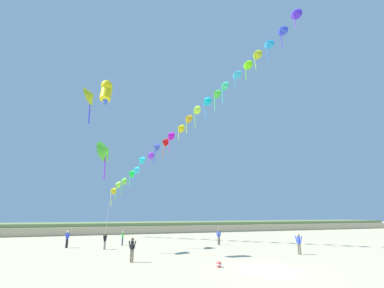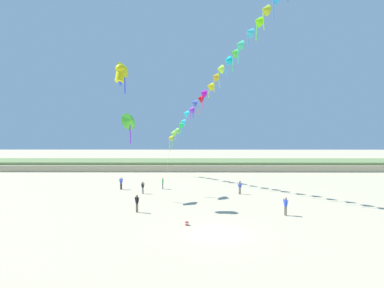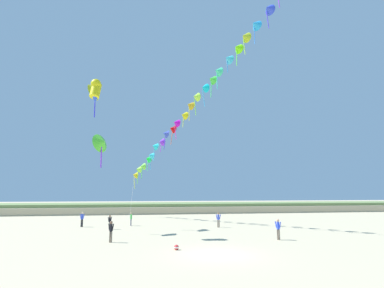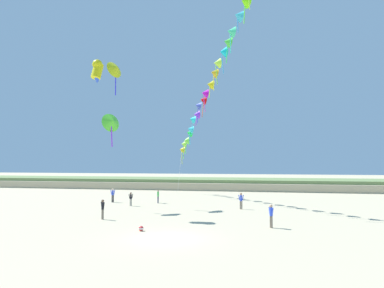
% 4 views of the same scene
% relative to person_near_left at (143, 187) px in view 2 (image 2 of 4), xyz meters
% --- Properties ---
extents(ground_plane, '(240.00, 240.00, 0.00)m').
position_rel_person_near_left_xyz_m(ground_plane, '(8.35, -15.10, -0.88)').
color(ground_plane, '#C1B28E').
extents(dune_ridge, '(120.00, 12.59, 1.84)m').
position_rel_person_near_left_xyz_m(dune_ridge, '(8.35, 27.43, 0.03)').
color(dune_ridge, tan).
rests_on(dune_ridge, ground).
extents(person_near_left, '(0.45, 0.41, 1.53)m').
position_rel_person_near_left_xyz_m(person_near_left, '(0.00, 0.00, 0.00)').
color(person_near_left, gray).
rests_on(person_near_left, ground).
extents(person_near_right, '(0.51, 0.46, 1.71)m').
position_rel_person_near_left_xyz_m(person_near_right, '(-3.46, 2.85, 0.11)').
color(person_near_right, black).
rests_on(person_near_right, ground).
extents(person_mid_center, '(0.21, 0.55, 1.56)m').
position_rel_person_near_left_xyz_m(person_mid_center, '(2.21, 3.21, 0.02)').
color(person_mid_center, '#282D4C').
rests_on(person_mid_center, ground).
extents(person_far_left, '(0.60, 0.23, 1.70)m').
position_rel_person_near_left_xyz_m(person_far_left, '(12.29, -0.27, 0.10)').
color(person_far_left, '#726656').
rests_on(person_far_left, ground).
extents(person_far_right, '(0.39, 0.57, 1.75)m').
position_rel_person_near_left_xyz_m(person_far_right, '(15.06, -10.06, 0.13)').
color(person_far_right, '#726656').
rests_on(person_far_right, ground).
extents(person_far_center, '(0.53, 0.42, 1.71)m').
position_rel_person_near_left_xyz_m(person_far_center, '(0.98, -9.04, 0.10)').
color(person_far_center, '#726656').
rests_on(person_far_center, ground).
extents(kite_banner_string, '(14.51, 28.77, 23.15)m').
position_rel_person_near_left_xyz_m(kite_banner_string, '(8.86, 2.23, 13.68)').
color(kite_banner_string, gold).
extents(large_kite_low_lead, '(2.14, 2.49, 4.33)m').
position_rel_person_near_left_xyz_m(large_kite_low_lead, '(-2.39, 0.88, 15.11)').
color(large_kite_low_lead, '#BDCA18').
extents(large_kite_mid_trail, '(2.10, 2.27, 3.65)m').
position_rel_person_near_left_xyz_m(large_kite_mid_trail, '(-0.79, -3.51, 8.21)').
color(large_kite_mid_trail, '#54D530').
extents(large_kite_high_solo, '(1.37, 1.57, 2.35)m').
position_rel_person_near_left_xyz_m(large_kite_high_solo, '(-1.31, -5.88, 13.03)').
color(large_kite_high_solo, '#D4CB12').
extents(beach_ball, '(0.36, 0.36, 0.36)m').
position_rel_person_near_left_xyz_m(beach_ball, '(5.90, -13.07, -0.70)').
color(beach_ball, red).
rests_on(beach_ball, ground).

